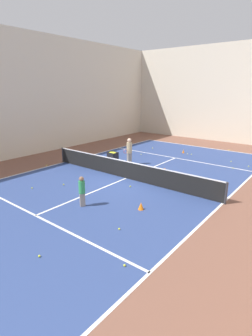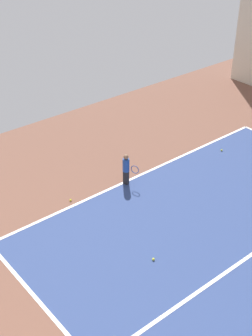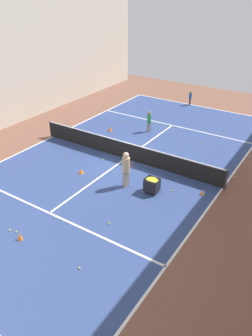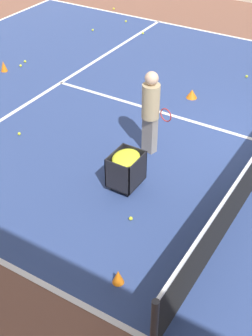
{
  "view_description": "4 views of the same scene",
  "coord_description": "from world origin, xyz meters",
  "px_view_note": "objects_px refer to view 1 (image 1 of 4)",
  "views": [
    {
      "loc": [
        8.7,
        -10.95,
        4.84
      ],
      "look_at": [
        0.0,
        0.0,
        0.61
      ],
      "focal_mm": 28.0,
      "sensor_mm": 36.0,
      "label": 1
    },
    {
      "loc": [
        8.7,
        -0.83,
        8.39
      ],
      "look_at": [
        0.76,
        -10.47,
        0.6
      ],
      "focal_mm": 50.0,
      "sensor_mm": 36.0,
      "label": 2
    },
    {
      "loc": [
        -8.7,
        13.27,
        8.39
      ],
      "look_at": [
        -1.54,
        2.29,
        0.98
      ],
      "focal_mm": 35.0,
      "sensor_mm": 36.0,
      "label": 3
    },
    {
      "loc": [
        -8.7,
        -1.51,
        5.58
      ],
      "look_at": [
        -2.81,
        2.08,
        0.43
      ],
      "focal_mm": 50.0,
      "sensor_mm": 36.0,
      "label": 4
    }
  ],
  "objects_px": {
    "tennis_net": "(126,169)",
    "training_cone_0": "(165,170)",
    "child_midcourt": "(82,189)",
    "training_cone_1": "(183,151)",
    "coach_at_net": "(129,150)",
    "ball_cart": "(113,155)"
  },
  "relations": [
    {
      "from": "tennis_net",
      "to": "training_cone_0",
      "type": "xyz_separation_m",
      "value": [
        1.04,
        2.51,
        -0.41
      ]
    },
    {
      "from": "child_midcourt",
      "to": "training_cone_0",
      "type": "height_order",
      "value": "child_midcourt"
    },
    {
      "from": "tennis_net",
      "to": "training_cone_1",
      "type": "height_order",
      "value": "tennis_net"
    },
    {
      "from": "training_cone_0",
      "to": "training_cone_1",
      "type": "relative_size",
      "value": 0.94
    },
    {
      "from": "tennis_net",
      "to": "child_midcourt",
      "type": "relative_size",
      "value": 8.3
    },
    {
      "from": "coach_at_net",
      "to": "ball_cart",
      "type": "height_order",
      "value": "coach_at_net"
    },
    {
      "from": "ball_cart",
      "to": "training_cone_1",
      "type": "xyz_separation_m",
      "value": [
        2.56,
        5.5,
        -0.37
      ]
    },
    {
      "from": "coach_at_net",
      "to": "ball_cart",
      "type": "xyz_separation_m",
      "value": [
        -1.27,
        -0.2,
        -0.51
      ]
    },
    {
      "from": "child_midcourt",
      "to": "training_cone_0",
      "type": "bearing_deg",
      "value": 27.49
    },
    {
      "from": "training_cone_0",
      "to": "ball_cart",
      "type": "bearing_deg",
      "value": -173.66
    },
    {
      "from": "coach_at_net",
      "to": "ball_cart",
      "type": "relative_size",
      "value": 2.44
    },
    {
      "from": "child_midcourt",
      "to": "tennis_net",
      "type": "bearing_deg",
      "value": 40.88
    },
    {
      "from": "tennis_net",
      "to": "child_midcourt",
      "type": "bearing_deg",
      "value": -78.54
    },
    {
      "from": "ball_cart",
      "to": "training_cone_0",
      "type": "xyz_separation_m",
      "value": [
        3.85,
        0.43,
        -0.4
      ]
    },
    {
      "from": "coach_at_net",
      "to": "training_cone_1",
      "type": "height_order",
      "value": "coach_at_net"
    },
    {
      "from": "tennis_net",
      "to": "ball_cart",
      "type": "relative_size",
      "value": 15.27
    },
    {
      "from": "tennis_net",
      "to": "child_midcourt",
      "type": "distance_m",
      "value": 4.12
    },
    {
      "from": "tennis_net",
      "to": "child_midcourt",
      "type": "xyz_separation_m",
      "value": [
        0.82,
        -4.03,
        0.25
      ]
    },
    {
      "from": "ball_cart",
      "to": "training_cone_0",
      "type": "bearing_deg",
      "value": 6.34
    },
    {
      "from": "training_cone_0",
      "to": "training_cone_1",
      "type": "height_order",
      "value": "training_cone_1"
    },
    {
      "from": "tennis_net",
      "to": "ball_cart",
      "type": "height_order",
      "value": "tennis_net"
    },
    {
      "from": "tennis_net",
      "to": "ball_cart",
      "type": "xyz_separation_m",
      "value": [
        -2.81,
        2.08,
        -0.01
      ]
    }
  ]
}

